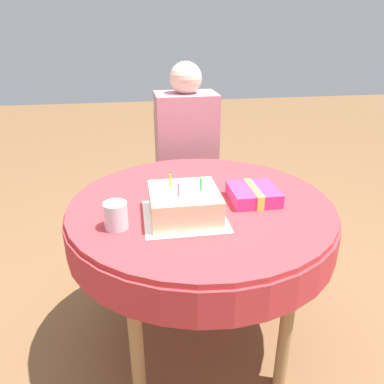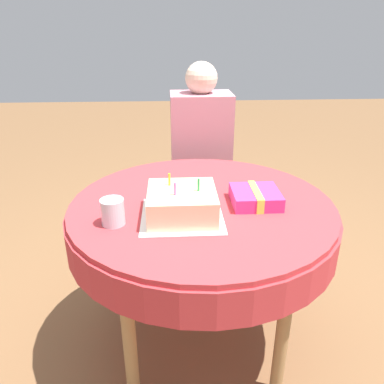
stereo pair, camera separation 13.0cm
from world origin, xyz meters
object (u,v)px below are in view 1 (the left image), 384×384
Objects in this scene: chair at (185,176)px; person at (187,147)px; birthday_cake at (184,204)px; gift_box at (253,194)px; drinking_glass at (116,216)px.

chair is 0.75× the size of person.
birthday_cake reaches higher than gift_box.
person is 6.31× the size of gift_box.
chair is 0.92m from gift_box.
drinking_glass is 0.50× the size of gift_box.
person is 0.89m from birthday_cake.
chair reaches higher than birthday_cake.
birthday_cake is 0.24m from drinking_glass.
gift_box is at bearing -80.08° from person.
drinking_glass is at bearing -165.60° from gift_box.
birthday_cake is 1.29× the size of gift_box.
birthday_cake is at bearing -162.64° from gift_box.
chair is 9.57× the size of drinking_glass.
chair is at bearing 99.55° from gift_box.
drinking_glass is 0.54m from gift_box.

